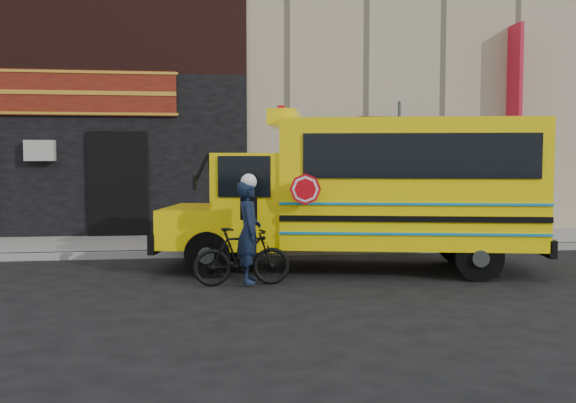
{
  "coord_description": "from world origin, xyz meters",
  "views": [
    {
      "loc": [
        -1.12,
        -10.84,
        2.05
      ],
      "look_at": [
        0.57,
        1.85,
        1.2
      ],
      "focal_mm": 40.0,
      "sensor_mm": 36.0,
      "label": 1
    }
  ],
  "objects_px": {
    "sign_pole": "(399,168)",
    "bicycle": "(242,257)",
    "school_bus": "(370,188)",
    "cyclist": "(249,235)"
  },
  "relations": [
    {
      "from": "bicycle",
      "to": "cyclist",
      "type": "distance_m",
      "value": 0.37
    },
    {
      "from": "sign_pole",
      "to": "bicycle",
      "type": "distance_m",
      "value": 5.56
    },
    {
      "from": "sign_pole",
      "to": "bicycle",
      "type": "xyz_separation_m",
      "value": [
        -3.8,
        -3.83,
        -1.36
      ]
    },
    {
      "from": "school_bus",
      "to": "sign_pole",
      "type": "relative_size",
      "value": 2.15
    },
    {
      "from": "school_bus",
      "to": "bicycle",
      "type": "distance_m",
      "value": 2.89
    },
    {
      "from": "school_bus",
      "to": "sign_pole",
      "type": "bearing_deg",
      "value": 62.78
    },
    {
      "from": "sign_pole",
      "to": "cyclist",
      "type": "height_order",
      "value": "sign_pole"
    },
    {
      "from": "school_bus",
      "to": "cyclist",
      "type": "height_order",
      "value": "school_bus"
    },
    {
      "from": "school_bus",
      "to": "sign_pole",
      "type": "height_order",
      "value": "sign_pole"
    },
    {
      "from": "school_bus",
      "to": "bicycle",
      "type": "xyz_separation_m",
      "value": [
        -2.43,
        -1.18,
        -1.04
      ]
    }
  ]
}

